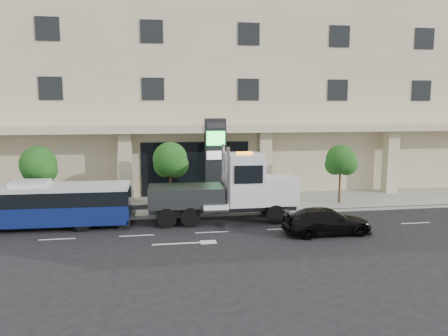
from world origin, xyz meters
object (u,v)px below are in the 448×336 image
at_px(city_bus, 31,204).
at_px(signage_pylon, 215,160).
at_px(tow_truck, 230,190).
at_px(black_sedan, 327,221).

relative_size(city_bus, signage_pylon, 1.86).
relative_size(city_bus, tow_truck, 1.09).
relative_size(tow_truck, black_sedan, 2.06).
bearing_deg(black_sedan, tow_truck, 51.94).
height_order(city_bus, signage_pylon, signage_pylon).
distance_m(tow_truck, black_sedan, 5.95).
distance_m(city_bus, signage_pylon, 12.06).
distance_m(tow_truck, signage_pylon, 4.92).
bearing_deg(tow_truck, signage_pylon, 93.92).
bearing_deg(city_bus, tow_truck, 1.47).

